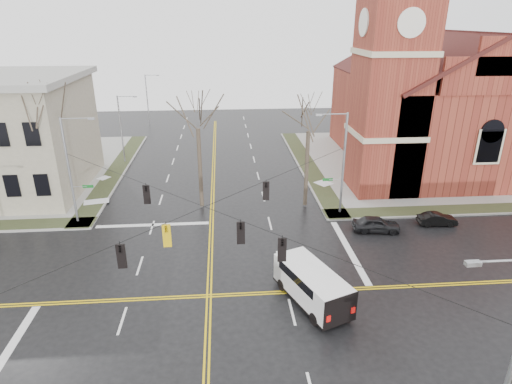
{
  "coord_description": "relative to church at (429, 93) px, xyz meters",
  "views": [
    {
      "loc": [
        1.16,
        -22.8,
        16.33
      ],
      "look_at": [
        3.48,
        6.0,
        4.58
      ],
      "focal_mm": 30.0,
      "sensor_mm": 36.0,
      "label": 1
    }
  ],
  "objects": [
    {
      "name": "signal_pole_nw",
      "position": [
        -36.09,
        -13.28,
        -3.48
      ],
      "size": [
        2.75,
        0.22,
        9.0
      ],
      "color": "gray",
      "rests_on": "ground"
    },
    {
      "name": "traffic_signals",
      "position": [
        -24.76,
        -25.45,
        -2.98
      ],
      "size": [
        8.21,
        8.26,
        1.3
      ],
      "color": "black",
      "rests_on": "ground"
    },
    {
      "name": "span_wires",
      "position": [
        -24.76,
        -24.78,
        -2.23
      ],
      "size": [
        23.02,
        23.02,
        0.03
      ],
      "color": "black",
      "rests_on": "ground"
    },
    {
      "name": "sidewalks",
      "position": [
        -24.76,
        -24.78,
        -8.36
      ],
      "size": [
        80.0,
        80.0,
        0.17
      ],
      "color": "gray",
      "rests_on": "ground"
    },
    {
      "name": "signal_pole_ne",
      "position": [
        -13.44,
        -13.28,
        -3.48
      ],
      "size": [
        2.75,
        0.22,
        9.0
      ],
      "color": "gray",
      "rests_on": "ground"
    },
    {
      "name": "tree_ne",
      "position": [
        -16.09,
        -11.42,
        -0.8
      ],
      "size": [
        4.0,
        4.0,
        10.52
      ],
      "color": "#3E3327",
      "rests_on": "ground"
    },
    {
      "name": "streetlight_north_b",
      "position": [
        -35.42,
        23.22,
        -3.97
      ],
      "size": [
        2.3,
        0.2,
        8.0
      ],
      "color": "gray",
      "rests_on": "ground"
    },
    {
      "name": "streetlight_north_a",
      "position": [
        -35.42,
        3.22,
        -3.97
      ],
      "size": [
        2.3,
        0.2,
        8.0
      ],
      "color": "gray",
      "rests_on": "ground"
    },
    {
      "name": "tree_nw_far",
      "position": [
        -38.18,
        -11.13,
        0.39
      ],
      "size": [
        4.0,
        4.0,
        12.2
      ],
      "color": "#3E3327",
      "rests_on": "ground"
    },
    {
      "name": "tree_nw_near",
      "position": [
        -25.7,
        -10.96,
        -0.47
      ],
      "size": [
        4.0,
        4.0,
        10.99
      ],
      "color": "#3E3327",
      "rests_on": "ground"
    },
    {
      "name": "church",
      "position": [
        0.0,
        0.0,
        0.0
      ],
      "size": [
        24.28,
        27.48,
        27.5
      ],
      "color": "maroon",
      "rests_on": "ground"
    },
    {
      "name": "parked_car_b",
      "position": [
        -5.63,
        -16.21,
        -7.9
      ],
      "size": [
        3.3,
        1.3,
        1.07
      ],
      "primitive_type": "imported",
      "rotation": [
        0.0,
        0.0,
        1.52
      ],
      "color": "black",
      "rests_on": "ground"
    },
    {
      "name": "road_markings",
      "position": [
        -24.76,
        -24.78,
        -8.43
      ],
      "size": [
        100.0,
        100.0,
        0.01
      ],
      "color": "gold",
      "rests_on": "ground"
    },
    {
      "name": "parked_car_a",
      "position": [
        -11.22,
        -16.95,
        -7.78
      ],
      "size": [
        4.0,
        2.05,
        1.3
      ],
      "primitive_type": "imported",
      "rotation": [
        0.0,
        0.0,
        1.43
      ],
      "color": "black",
      "rests_on": "ground"
    },
    {
      "name": "signal_pole_se",
      "position": [
        -13.44,
        -36.28,
        -3.48
      ],
      "size": [
        2.75,
        0.22,
        9.0
      ],
      "color": "gray",
      "rests_on": "ground"
    },
    {
      "name": "ground",
      "position": [
        -24.76,
        -24.78,
        -8.43
      ],
      "size": [
        120.0,
        120.0,
        0.0
      ],
      "primitive_type": "plane",
      "color": "black",
      "rests_on": "ground"
    },
    {
      "name": "cargo_van",
      "position": [
        -18.51,
        -25.67,
        -7.13
      ],
      "size": [
        4.25,
        6.2,
        2.21
      ],
      "rotation": [
        0.0,
        0.0,
        0.38
      ],
      "color": "white",
      "rests_on": "ground"
    }
  ]
}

